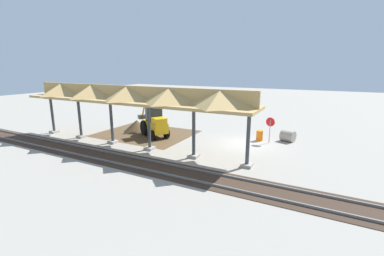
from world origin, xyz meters
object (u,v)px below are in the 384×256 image
concrete_pipe (288,136)px  backhoe (154,123)px  stop_sign (270,125)px  traffic_barrel (260,136)px

concrete_pipe → backhoe: bearing=18.9°
stop_sign → concrete_pipe: (-1.33, -1.24, -1.10)m
backhoe → traffic_barrel: size_ratio=5.58×
backhoe → concrete_pipe: backhoe is taller
backhoe → concrete_pipe: size_ratio=3.74×
concrete_pipe → traffic_barrel: bearing=22.1°
backhoe → traffic_barrel: bearing=-161.9°
concrete_pipe → traffic_barrel: concrete_pipe is taller
stop_sign → traffic_barrel: stop_sign is taller
traffic_barrel → concrete_pipe: bearing=-157.9°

